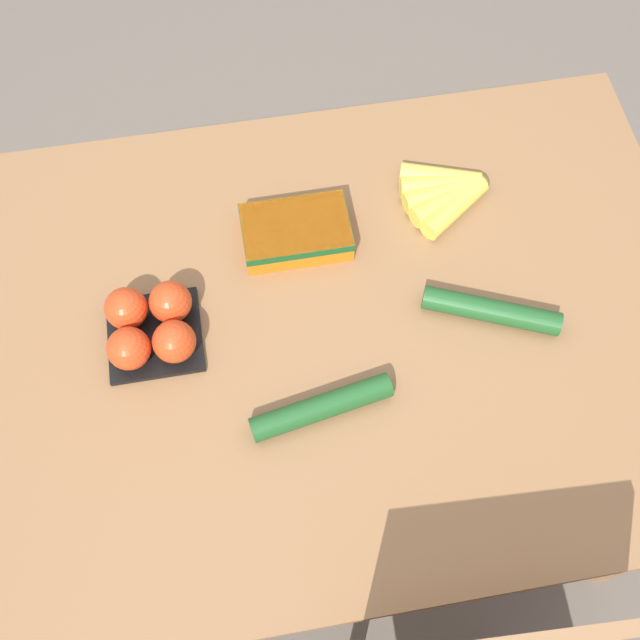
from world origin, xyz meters
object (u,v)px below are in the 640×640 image
at_px(tomato_pack, 151,326).
at_px(cucumber_near, 321,407).
at_px(carrot_bag, 296,231).
at_px(banana_bunch, 446,192).
at_px(cucumber_far, 491,311).

bearing_deg(tomato_pack, cucumber_near, 144.92).
distance_m(carrot_bag, cucumber_near, 0.33).
relative_size(banana_bunch, carrot_bag, 0.89).
bearing_deg(banana_bunch, tomato_pack, 19.11).
height_order(banana_bunch, cucumber_far, cucumber_far).
bearing_deg(banana_bunch, cucumber_near, 51.31).
distance_m(carrot_bag, cucumber_far, 0.37).
distance_m(tomato_pack, carrot_bag, 0.31).
distance_m(cucumber_near, cucumber_far, 0.34).
xyz_separation_m(tomato_pack, cucumber_near, (-0.26, 0.18, -0.02)).
bearing_deg(cucumber_near, tomato_pack, -35.08).
relative_size(banana_bunch, cucumber_far, 0.74).
bearing_deg(banana_bunch, carrot_bag, 8.38).
height_order(cucumber_near, cucumber_far, same).
height_order(banana_bunch, tomato_pack, tomato_pack).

